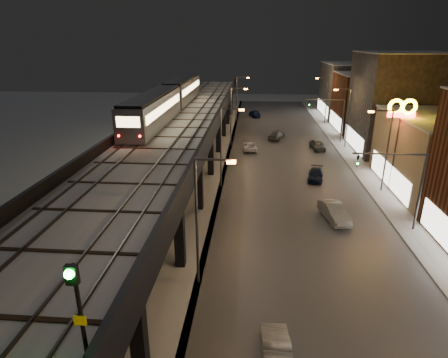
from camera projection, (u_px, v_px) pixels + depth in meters
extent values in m
cube|color=#46474D|center=(291.00, 177.00, 45.67)|extent=(17.00, 120.00, 0.06)
cube|color=#9FA1A8|center=(375.00, 178.00, 44.91)|extent=(4.00, 120.00, 0.14)
cube|color=#9FA1A8|center=(182.00, 174.00, 46.66)|extent=(11.00, 120.00, 0.06)
cube|color=black|center=(175.00, 134.00, 41.85)|extent=(9.00, 100.00, 1.00)
cube|color=black|center=(139.00, 337.00, 17.44)|extent=(0.70, 0.70, 5.30)
cube|color=black|center=(54.00, 289.00, 16.85)|extent=(8.00, 0.60, 0.50)
cube|color=black|center=(80.00, 230.00, 27.34)|extent=(0.70, 0.70, 5.30)
cube|color=black|center=(179.00, 234.00, 26.79)|extent=(0.70, 0.70, 5.30)
cube|color=black|center=(126.00, 200.00, 26.19)|extent=(8.00, 0.60, 0.50)
cube|color=black|center=(124.00, 181.00, 36.68)|extent=(0.70, 0.70, 5.30)
cube|color=black|center=(199.00, 184.00, 36.13)|extent=(0.70, 0.70, 5.30)
cube|color=black|center=(160.00, 158.00, 35.54)|extent=(8.00, 0.60, 0.50)
cube|color=black|center=(151.00, 153.00, 46.03)|extent=(0.70, 0.70, 5.30)
cube|color=black|center=(211.00, 154.00, 45.48)|extent=(0.70, 0.70, 5.30)
cube|color=black|center=(180.00, 133.00, 44.88)|extent=(8.00, 0.60, 0.50)
cube|color=black|center=(169.00, 134.00, 55.37)|extent=(0.70, 0.70, 5.30)
cube|color=black|center=(218.00, 135.00, 54.82)|extent=(0.70, 0.70, 5.30)
cube|color=black|center=(193.00, 117.00, 54.23)|extent=(8.00, 0.60, 0.50)
cube|color=black|center=(181.00, 120.00, 64.71)|extent=(0.70, 0.70, 5.30)
cube|color=black|center=(224.00, 121.00, 64.17)|extent=(0.70, 0.70, 5.30)
cube|color=black|center=(202.00, 106.00, 63.57)|extent=(8.00, 0.60, 0.50)
cube|color=black|center=(191.00, 110.00, 74.06)|extent=(0.70, 0.70, 5.30)
cube|color=black|center=(228.00, 111.00, 73.51)|extent=(0.70, 0.70, 5.30)
cube|color=black|center=(209.00, 98.00, 72.91)|extent=(8.00, 0.60, 0.50)
cube|color=black|center=(198.00, 102.00, 83.40)|extent=(0.70, 0.70, 5.30)
cube|color=black|center=(231.00, 103.00, 82.86)|extent=(0.70, 0.70, 5.30)
cube|color=black|center=(214.00, 91.00, 82.26)|extent=(8.00, 0.60, 0.50)
cube|color=#B2B7C1|center=(174.00, 129.00, 41.65)|extent=(8.40, 100.00, 0.16)
cube|color=#332D28|center=(146.00, 127.00, 41.83)|extent=(0.08, 98.00, 0.16)
cube|color=#332D28|center=(159.00, 127.00, 41.73)|extent=(0.08, 98.00, 0.16)
cube|color=#332D28|center=(186.00, 128.00, 41.50)|extent=(0.08, 98.00, 0.16)
cube|color=#332D28|center=(198.00, 128.00, 41.39)|extent=(0.08, 98.00, 0.16)
cube|color=black|center=(7.00, 309.00, 13.58)|extent=(7.80, 0.24, 0.06)
cube|color=black|center=(137.00, 168.00, 28.53)|extent=(7.80, 0.24, 0.06)
cube|color=black|center=(178.00, 124.00, 43.48)|extent=(7.80, 0.24, 0.06)
cube|color=black|center=(198.00, 103.00, 58.43)|extent=(7.80, 0.24, 0.06)
cube|color=black|center=(209.00, 90.00, 73.38)|extent=(7.80, 0.24, 0.06)
cube|color=black|center=(213.00, 125.00, 41.16)|extent=(0.30, 100.00, 1.10)
cube|color=black|center=(136.00, 124.00, 41.81)|extent=(0.30, 100.00, 1.10)
cube|color=beige|center=(389.00, 175.00, 41.54)|extent=(0.10, 12.00, 2.40)
cube|color=#2C2C30|center=(401.00, 104.00, 54.17)|extent=(12.00, 13.00, 14.00)
cube|color=beige|center=(353.00, 139.00, 56.49)|extent=(0.10, 10.40, 2.40)
cube|color=#B2B7C1|center=(409.00, 52.00, 51.70)|extent=(12.20, 13.20, 0.16)
cube|color=#492515|center=(371.00, 103.00, 67.95)|extent=(12.00, 12.00, 10.00)
cube|color=beige|center=(335.00, 121.00, 69.58)|extent=(0.10, 9.60, 2.40)
cube|color=#B2B7C1|center=(375.00, 74.00, 66.18)|extent=(12.20, 12.20, 0.16)
cube|color=#3C3C3C|center=(353.00, 90.00, 80.85)|extent=(12.00, 16.00, 11.00)
cube|color=beige|center=(322.00, 108.00, 82.66)|extent=(0.10, 12.80, 2.40)
cube|color=#B2B7C1|center=(356.00, 63.00, 78.91)|extent=(12.20, 16.20, 0.16)
cylinder|color=#38383A|center=(197.00, 224.00, 24.16)|extent=(0.18, 0.18, 9.00)
cube|color=#38383A|center=(213.00, 160.00, 22.54)|extent=(2.20, 0.12, 0.12)
cube|color=orange|center=(231.00, 162.00, 22.50)|extent=(0.55, 0.28, 0.18)
cylinder|color=#38383A|center=(221.00, 149.00, 40.98)|extent=(0.18, 0.18, 9.00)
cube|color=#38383A|center=(231.00, 109.00, 39.36)|extent=(2.20, 0.12, 0.12)
cube|color=orange|center=(242.00, 110.00, 39.32)|extent=(0.55, 0.28, 0.18)
cylinder|color=#38383A|center=(387.00, 152.00, 39.67)|extent=(0.18, 0.18, 9.00)
cube|color=#38383A|center=(382.00, 111.00, 38.22)|extent=(2.20, 0.12, 0.12)
cube|color=orange|center=(371.00, 112.00, 38.34)|extent=(0.55, 0.28, 0.18)
cylinder|color=#38383A|center=(231.00, 117.00, 57.80)|extent=(0.18, 0.18, 9.00)
cube|color=#38383A|center=(238.00, 88.00, 56.18)|extent=(2.20, 0.12, 0.12)
cube|color=orange|center=(246.00, 89.00, 56.14)|extent=(0.55, 0.28, 0.18)
cylinder|color=#38383A|center=(348.00, 119.00, 56.49)|extent=(0.18, 0.18, 9.00)
cube|color=#38383A|center=(344.00, 89.00, 55.04)|extent=(2.20, 0.12, 0.12)
cube|color=orange|center=(336.00, 90.00, 55.16)|extent=(0.55, 0.28, 0.18)
cylinder|color=#38383A|center=(237.00, 100.00, 74.62)|extent=(0.18, 0.18, 9.00)
cube|color=#38383A|center=(242.00, 77.00, 73.00)|extent=(2.20, 0.12, 0.12)
cube|color=orange|center=(248.00, 78.00, 72.97)|extent=(0.55, 0.28, 0.18)
cylinder|color=#38383A|center=(327.00, 101.00, 73.31)|extent=(0.18, 0.18, 9.00)
cube|color=#38383A|center=(323.00, 78.00, 71.86)|extent=(2.20, 0.12, 0.12)
cube|color=orange|center=(317.00, 78.00, 71.98)|extent=(0.55, 0.28, 0.18)
cylinder|color=#38383A|center=(420.00, 193.00, 31.61)|extent=(0.20, 0.20, 7.00)
cube|color=#38383A|center=(390.00, 154.00, 30.64)|extent=(6.00, 0.12, 0.12)
imported|color=black|center=(358.00, 159.00, 31.00)|extent=(0.20, 0.16, 1.00)
sphere|color=#0CFF26|center=(358.00, 163.00, 30.95)|extent=(0.18, 0.18, 0.18)
cylinder|color=#38383A|center=(343.00, 121.00, 59.64)|extent=(0.20, 0.20, 7.00)
cube|color=#38383A|center=(326.00, 100.00, 58.68)|extent=(6.00, 0.12, 0.12)
imported|color=black|center=(309.00, 103.00, 59.04)|extent=(0.20, 0.16, 1.00)
sphere|color=#0CFF26|center=(309.00, 104.00, 58.98)|extent=(0.18, 0.18, 0.18)
cube|color=gray|center=(153.00, 111.00, 41.91)|extent=(2.87, 17.30, 3.26)
cube|color=black|center=(152.00, 95.00, 41.30)|extent=(2.57, 16.81, 0.25)
cube|color=#FFDA90|center=(140.00, 106.00, 41.86)|extent=(0.05, 15.82, 0.89)
cube|color=#FFDA90|center=(165.00, 107.00, 41.65)|extent=(0.05, 15.82, 0.89)
cube|color=gray|center=(183.00, 90.00, 59.05)|extent=(2.87, 17.30, 3.26)
cube|color=black|center=(182.00, 79.00, 58.44)|extent=(2.57, 16.81, 0.25)
cube|color=#FFDA90|center=(174.00, 87.00, 59.00)|extent=(0.05, 15.82, 0.89)
cube|color=#FFDA90|center=(192.00, 87.00, 58.79)|extent=(0.05, 15.82, 0.89)
cube|color=#FFDA90|center=(128.00, 122.00, 33.65)|extent=(2.18, 0.05, 0.99)
sphere|color=#FF0C0C|center=(119.00, 136.00, 34.15)|extent=(0.20, 0.20, 0.20)
sphere|color=#FF0C0C|center=(140.00, 136.00, 34.00)|extent=(0.20, 0.20, 0.20)
cylinder|color=black|center=(80.00, 312.00, 10.85)|extent=(0.13, 0.13, 3.26)
cube|color=black|center=(72.00, 275.00, 10.27)|extent=(0.35, 0.20, 0.60)
sphere|color=#0CFF26|center=(69.00, 274.00, 10.12)|extent=(0.28, 0.28, 0.28)
cube|color=#FAE700|center=(80.00, 320.00, 10.83)|extent=(0.38, 0.04, 0.33)
imported|color=gray|center=(276.00, 352.00, 19.12)|extent=(1.58, 4.19, 1.37)
imported|color=white|center=(250.00, 147.00, 56.40)|extent=(2.24, 4.48, 1.22)
imported|color=#4B4D53|center=(276.00, 135.00, 62.72)|extent=(3.35, 5.08, 1.37)
imported|color=#0D1440|center=(255.00, 113.00, 81.12)|extent=(2.82, 4.65, 1.48)
imported|color=gray|center=(334.00, 213.00, 34.39)|extent=(2.51, 4.85, 1.52)
imported|color=black|center=(316.00, 175.00, 44.39)|extent=(2.52, 4.47, 1.22)
imported|color=#4E4F50|center=(318.00, 145.00, 56.63)|extent=(2.19, 4.48, 1.47)
cylinder|color=#38383A|center=(395.00, 155.00, 40.15)|extent=(0.24, 0.24, 8.12)
cube|color=#FF0C0C|center=(401.00, 115.00, 38.63)|extent=(2.84, 0.25, 0.51)
torus|color=#FFC900|center=(396.00, 107.00, 38.39)|extent=(1.67, 0.47, 1.64)
torus|color=#FFC900|center=(409.00, 107.00, 38.29)|extent=(1.67, 0.47, 1.64)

